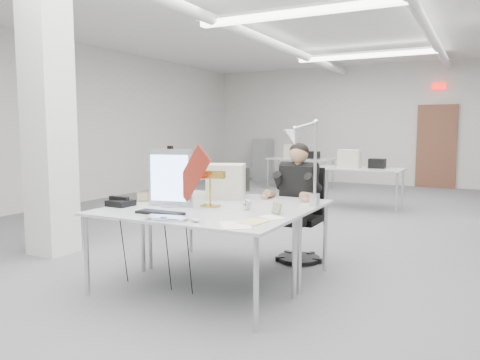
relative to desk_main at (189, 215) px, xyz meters
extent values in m
cube|color=#5D5D60|center=(0.00, 2.50, -0.75)|extent=(10.00, 14.00, 0.02)
cube|color=silver|center=(0.00, 9.51, 0.86)|extent=(10.00, 0.02, 3.20)
cube|color=silver|center=(-5.01, 2.50, 0.86)|extent=(0.02, 14.00, 3.20)
cube|color=white|center=(-2.30, 0.50, 0.86)|extent=(0.45, 0.45, 3.20)
cube|color=brown|center=(1.20, 9.44, 0.31)|extent=(0.95, 0.08, 2.10)
cube|color=red|center=(1.20, 9.40, 1.81)|extent=(0.32, 0.06, 0.16)
cylinder|color=silver|center=(-1.20, 2.50, 2.28)|extent=(0.16, 13.60, 0.16)
cube|color=white|center=(0.00, 2.50, 2.24)|extent=(2.80, 0.14, 0.08)
cube|color=white|center=(0.00, 6.50, 2.24)|extent=(2.80, 0.14, 0.08)
cube|color=silver|center=(0.00, 0.00, 0.00)|extent=(1.80, 0.90, 0.02)
cube|color=silver|center=(0.00, 0.90, 0.00)|extent=(1.80, 0.90, 0.02)
cube|color=silver|center=(0.20, 5.50, 0.00)|extent=(1.60, 0.80, 0.02)
cube|color=silver|center=(-1.80, 7.70, 0.00)|extent=(1.60, 0.80, 0.02)
cube|color=gray|center=(-3.50, 9.15, -0.14)|extent=(0.45, 0.55, 1.20)
cube|color=#AAABAF|center=(-0.36, 0.24, 0.29)|extent=(0.44, 0.13, 0.55)
cube|color=maroon|center=(-0.09, 0.20, 0.34)|extent=(0.48, 0.16, 0.54)
cube|color=black|center=(-0.20, -0.14, 0.02)|extent=(0.44, 0.15, 0.02)
imported|color=#B4B4B9|center=(0.01, -0.38, 0.03)|extent=(0.40, 0.29, 0.03)
ellipsoid|color=#B7B7BC|center=(0.26, -0.30, 0.03)|extent=(0.09, 0.08, 0.03)
cube|color=black|center=(-0.80, 0.03, 0.04)|extent=(0.23, 0.21, 0.06)
cube|color=olive|center=(-0.79, 0.35, 0.06)|extent=(0.13, 0.10, 0.10)
cube|color=#A58E47|center=(0.70, 0.32, 0.06)|extent=(0.12, 0.09, 0.10)
cylinder|color=#B0B0B5|center=(0.36, 0.40, 0.06)|extent=(0.10, 0.06, 0.10)
cube|color=white|center=(0.60, -0.27, 0.02)|extent=(0.36, 0.38, 0.01)
cube|color=#D6C680|center=(0.67, -0.09, 0.02)|extent=(0.22, 0.28, 0.01)
cube|color=white|center=(0.72, 0.15, 0.02)|extent=(0.24, 0.21, 0.01)
cube|color=beige|center=(-0.16, 0.95, 0.19)|extent=(0.49, 0.48, 0.36)
camera|label=1|loc=(2.26, -3.37, 0.75)|focal=35.00mm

